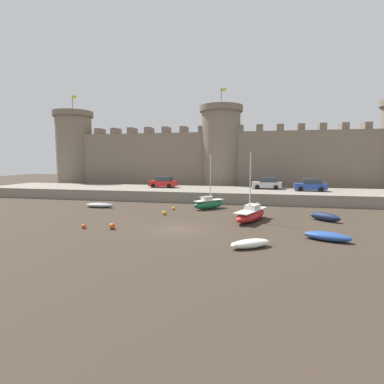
# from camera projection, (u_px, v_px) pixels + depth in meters

# --- Properties ---
(ground_plane) EXTENTS (160.00, 160.00, 0.00)m
(ground_plane) POSITION_uv_depth(u_px,v_px,m) (178.00, 229.00, 24.18)
(ground_plane) COLOR #382D23
(quay_road) EXTENTS (68.72, 10.00, 1.42)m
(quay_road) POSITION_uv_depth(u_px,v_px,m) (212.00, 194.00, 42.98)
(quay_road) COLOR gray
(quay_road) RESTS_ON ground
(castle) EXTENTS (64.13, 7.41, 17.74)m
(castle) POSITION_uv_depth(u_px,v_px,m) (221.00, 155.00, 52.05)
(castle) COLOR #7A6B5B
(castle) RESTS_ON ground
(rowboat_near_channel_right) EXTENTS (2.86, 2.32, 0.57)m
(rowboat_near_channel_right) POSITION_uv_depth(u_px,v_px,m) (250.00, 243.00, 19.07)
(rowboat_near_channel_right) COLOR silver
(rowboat_near_channel_right) RESTS_ON ground
(rowboat_foreground_centre) EXTENTS (3.43, 1.29, 0.56)m
(rowboat_foreground_centre) POSITION_uv_depth(u_px,v_px,m) (100.00, 205.00, 35.15)
(rowboat_foreground_centre) COLOR gray
(rowboat_foreground_centre) RESTS_ON ground
(rowboat_foreground_left) EXTENTS (2.75, 2.62, 0.78)m
(rowboat_foreground_left) POSITION_uv_depth(u_px,v_px,m) (325.00, 217.00, 27.44)
(rowboat_foreground_left) COLOR #141E3D
(rowboat_foreground_left) RESTS_ON ground
(sailboat_near_channel_left) EXTENTS (3.43, 5.69, 6.28)m
(sailboat_near_channel_left) POSITION_uv_depth(u_px,v_px,m) (251.00, 214.00, 27.40)
(sailboat_near_channel_left) COLOR red
(sailboat_near_channel_left) RESTS_ON ground
(rowboat_midflat_right) EXTENTS (3.32, 2.21, 0.62)m
(rowboat_midflat_right) POSITION_uv_depth(u_px,v_px,m) (327.00, 236.00, 20.81)
(rowboat_midflat_right) COLOR #234793
(rowboat_midflat_right) RESTS_ON ground
(sailboat_foreground_right) EXTENTS (3.64, 3.86, 6.20)m
(sailboat_foreground_right) POSITION_uv_depth(u_px,v_px,m) (209.00, 204.00, 34.17)
(sailboat_foreground_right) COLOR #1E6B47
(sailboat_foreground_right) RESTS_ON ground
(mooring_buoy_near_channel) EXTENTS (0.37, 0.37, 0.37)m
(mooring_buoy_near_channel) POSITION_uv_depth(u_px,v_px,m) (174.00, 208.00, 33.52)
(mooring_buoy_near_channel) COLOR orange
(mooring_buoy_near_channel) RESTS_ON ground
(mooring_buoy_mid_mud) EXTENTS (0.49, 0.49, 0.49)m
(mooring_buoy_mid_mud) POSITION_uv_depth(u_px,v_px,m) (112.00, 226.00, 24.27)
(mooring_buoy_mid_mud) COLOR #E04C1E
(mooring_buoy_mid_mud) RESTS_ON ground
(mooring_buoy_off_centre) EXTENTS (0.42, 0.42, 0.42)m
(mooring_buoy_off_centre) POSITION_uv_depth(u_px,v_px,m) (164.00, 213.00, 30.53)
(mooring_buoy_off_centre) COLOR orange
(mooring_buoy_off_centre) RESTS_ON ground
(mooring_buoy_near_shore) EXTENTS (0.38, 0.38, 0.38)m
(mooring_buoy_near_shore) POSITION_uv_depth(u_px,v_px,m) (84.00, 226.00, 24.48)
(mooring_buoy_near_shore) COLOR #E04C1E
(mooring_buoy_near_shore) RESTS_ON ground
(car_quay_west) EXTENTS (4.16, 2.00, 1.62)m
(car_quay_west) POSITION_uv_depth(u_px,v_px,m) (267.00, 184.00, 42.92)
(car_quay_west) COLOR #B2B5B7
(car_quay_west) RESTS_ON quay_road
(car_quay_east) EXTENTS (4.16, 2.00, 1.62)m
(car_quay_east) POSITION_uv_depth(u_px,v_px,m) (163.00, 182.00, 45.29)
(car_quay_east) COLOR red
(car_quay_east) RESTS_ON quay_road
(car_quay_centre_east) EXTENTS (4.16, 2.00, 1.62)m
(car_quay_centre_east) POSITION_uv_depth(u_px,v_px,m) (311.00, 185.00, 40.16)
(car_quay_centre_east) COLOR #263F99
(car_quay_centre_east) RESTS_ON quay_road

